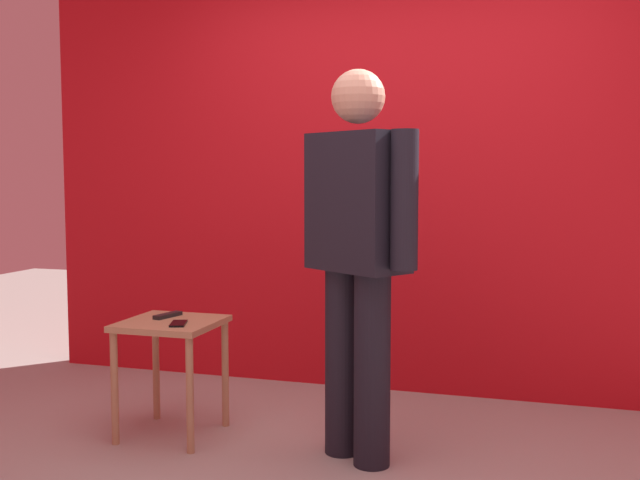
{
  "coord_description": "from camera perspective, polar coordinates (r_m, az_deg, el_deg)",
  "views": [
    {
      "loc": [
        0.82,
        -2.75,
        1.29
      ],
      "look_at": [
        -0.18,
        0.55,
        0.99
      ],
      "focal_mm": 42.02,
      "sensor_mm": 36.0,
      "label": 1
    }
  ],
  "objects": [
    {
      "name": "side_table",
      "position": [
        3.8,
        -11.27,
        -7.58
      ],
      "size": [
        0.46,
        0.46,
        0.58
      ],
      "color": "tan",
      "rests_on": "ground_plane"
    },
    {
      "name": "back_wall_red",
      "position": [
        4.49,
        6.39,
        5.33
      ],
      "size": [
        4.62,
        0.12,
        2.65
      ],
      "primitive_type": "cube",
      "color": "red",
      "rests_on": "ground_plane"
    },
    {
      "name": "cell_phone",
      "position": [
        3.67,
        -10.73,
        -6.27
      ],
      "size": [
        0.11,
        0.16,
        0.01
      ],
      "primitive_type": "cube",
      "rotation": [
        0.0,
        0.0,
        0.34
      ],
      "color": "black",
      "rests_on": "side_table"
    },
    {
      "name": "tv_remote",
      "position": [
        3.87,
        -11.52,
        -5.64
      ],
      "size": [
        0.09,
        0.18,
        0.02
      ],
      "primitive_type": "cube",
      "rotation": [
        0.0,
        0.0,
        -0.26
      ],
      "color": "black",
      "rests_on": "side_table"
    },
    {
      "name": "standing_person",
      "position": [
        3.34,
        2.88,
        -0.35
      ],
      "size": [
        0.64,
        0.48,
        1.76
      ],
      "color": "black",
      "rests_on": "ground_plane"
    }
  ]
}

